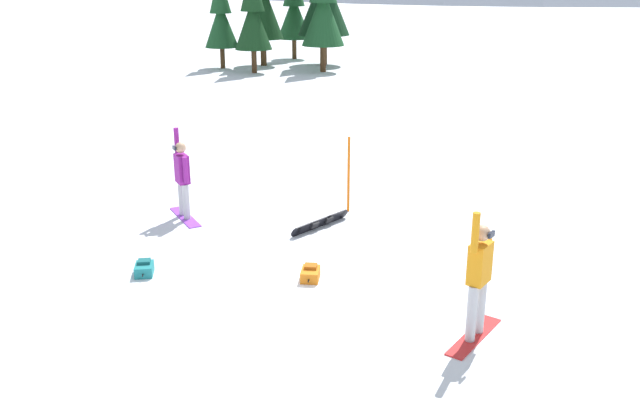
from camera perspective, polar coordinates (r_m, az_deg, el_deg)
name	(u,v)px	position (r m, az deg, el deg)	size (l,w,h in m)	color
ground_plane	(264,293)	(12.05, -4.68, -7.73)	(800.00, 800.00, 0.00)	white
snowboarder_foreground	(479,277)	(10.49, 13.04, -6.27)	(0.66, 1.49, 2.10)	red
snowboarder_midground	(182,177)	(15.54, -11.35, 1.88)	(1.30, 1.19, 2.02)	#993FD8
loose_snowboard_far_spare	(321,223)	(14.87, 0.05, -1.89)	(0.80, 1.67, 0.23)	black
backpack_orange	(310,274)	(12.46, -0.81, -6.13)	(0.42, 0.55, 0.27)	orange
backpack_teal	(144,269)	(13.08, -14.39, -5.55)	(0.49, 0.54, 0.26)	#1E7A7F
trail_marker_pole	(349,175)	(15.67, 2.39, 2.11)	(0.06, 0.06, 1.77)	orange
pine_tree_twin	(294,8)	(43.56, -2.19, 15.61)	(2.08, 2.08, 5.60)	#472D19
pine_tree_tall	(253,14)	(37.66, -5.61, 15.13)	(1.99, 1.99, 5.67)	#472D19
pine_tree_young	(221,16)	(39.70, -8.24, 14.91)	(1.88, 1.88, 5.30)	#472D19
pine_tree_leaning	(323,6)	(37.87, 0.26, 15.84)	(2.30, 2.30, 6.41)	#472D19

